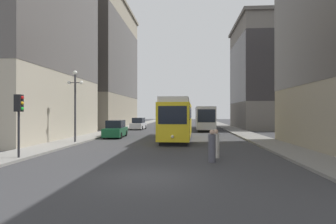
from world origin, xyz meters
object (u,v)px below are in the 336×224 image
at_px(streetcar, 177,118).
at_px(transit_bus, 204,117).
at_px(pedestrian_crossing_near, 212,147).
at_px(traffic_light_near_left, 19,109).
at_px(parked_car_left_near, 138,124).
at_px(lamp_post_left_near, 75,96).
at_px(parked_car_left_mid, 116,129).
at_px(pedestrian_crossing_far, 216,145).

bearing_deg(streetcar, transit_bus, 78.08).
height_order(pedestrian_crossing_near, traffic_light_near_left, traffic_light_near_left).
relative_size(streetcar, transit_bus, 1.00).
bearing_deg(parked_car_left_near, pedestrian_crossing_near, -69.61).
bearing_deg(lamp_post_left_near, parked_car_left_near, 84.41).
relative_size(streetcar, lamp_post_left_near, 2.06).
height_order(parked_car_left_near, lamp_post_left_near, lamp_post_left_near).
distance_m(transit_bus, parked_car_left_mid, 16.77).
bearing_deg(pedestrian_crossing_near, parked_car_left_near, -75.99).
height_order(streetcar, traffic_light_near_left, streetcar).
bearing_deg(traffic_light_near_left, pedestrian_crossing_far, 8.20).
xyz_separation_m(parked_car_left_near, lamp_post_left_near, (-1.90, -19.44, 3.24)).
bearing_deg(parked_car_left_mid, transit_bus, 49.57).
relative_size(transit_bus, pedestrian_crossing_near, 7.18).
distance_m(transit_bus, lamp_post_left_near, 22.82).
xyz_separation_m(parked_car_left_mid, pedestrian_crossing_near, (8.92, -13.81, -0.04)).
xyz_separation_m(transit_bus, parked_car_left_near, (-10.17, 0.18, -1.10)).
height_order(parked_car_left_near, pedestrian_crossing_far, parked_car_left_near).
bearing_deg(pedestrian_crossing_near, parked_car_left_mid, -61.23).
distance_m(parked_car_left_mid, pedestrian_crossing_far, 15.48).
height_order(traffic_light_near_left, lamp_post_left_near, lamp_post_left_near).
distance_m(pedestrian_crossing_near, traffic_light_near_left, 10.79).
height_order(transit_bus, pedestrian_crossing_far, transit_bus).
bearing_deg(lamp_post_left_near, pedestrian_crossing_near, -35.94).
distance_m(parked_car_left_near, pedestrian_crossing_far, 27.48).
relative_size(pedestrian_crossing_far, traffic_light_near_left, 0.48).
bearing_deg(streetcar, lamp_post_left_near, -150.89).
height_order(streetcar, lamp_post_left_near, lamp_post_left_near).
bearing_deg(traffic_light_near_left, transit_bus, 66.51).
xyz_separation_m(streetcar, lamp_post_left_near, (-8.53, -4.46, 1.98)).
xyz_separation_m(parked_car_left_mid, lamp_post_left_near, (-1.90, -5.97, 3.24)).
bearing_deg(transit_bus, pedestrian_crossing_far, -91.24).
bearing_deg(streetcar, pedestrian_crossing_far, -74.82).
relative_size(transit_bus, lamp_post_left_near, 2.05).
distance_m(pedestrian_crossing_near, lamp_post_left_near, 13.75).
relative_size(parked_car_left_near, parked_car_left_mid, 0.90).
xyz_separation_m(transit_bus, pedestrian_crossing_near, (-1.25, -27.10, -1.14)).
height_order(streetcar, transit_bus, streetcar).
bearing_deg(lamp_post_left_near, transit_bus, 57.92).
distance_m(transit_bus, pedestrian_crossing_near, 27.15).
distance_m(pedestrian_crossing_far, traffic_light_near_left, 11.26).
bearing_deg(traffic_light_near_left, parked_car_left_near, 86.49).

